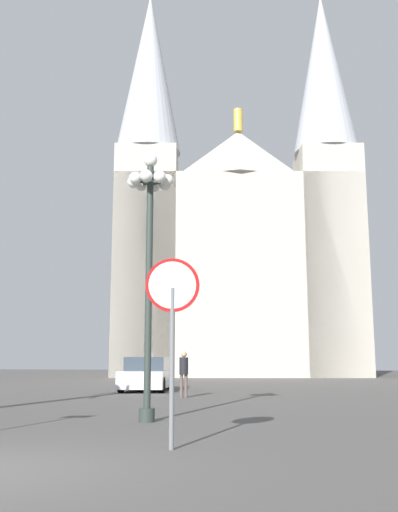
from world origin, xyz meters
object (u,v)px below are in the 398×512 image
stop_sign (172,311)px  parked_car_near_white (147,375)px  street_lamp (149,236)px  cathedral (236,249)px  pedestrian_walking (184,369)px

stop_sign → parked_car_near_white: (-4.22, 15.89, -1.49)m
street_lamp → parked_car_near_white: bearing=103.5°
parked_car_near_white → street_lamp: bearing=-76.5°
cathedral → stop_sign: bearing=-86.9°
cathedral → parked_car_near_white: size_ratio=7.27×
cathedral → pedestrian_walking: (0.15, -25.38, -9.18)m
parked_car_near_white → pedestrian_walking: (2.35, -4.10, 0.32)m
street_lamp → pedestrian_walking: size_ratio=3.82×
street_lamp → pedestrian_walking: street_lamp is taller
stop_sign → street_lamp: bearing=109.0°
stop_sign → street_lamp: 4.55m
cathedral → stop_sign: (2.02, -37.18, -8.00)m
stop_sign → pedestrian_walking: 12.00m
parked_car_near_white → pedestrian_walking: pedestrian_walking is taller
cathedral → street_lamp: bearing=-88.8°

